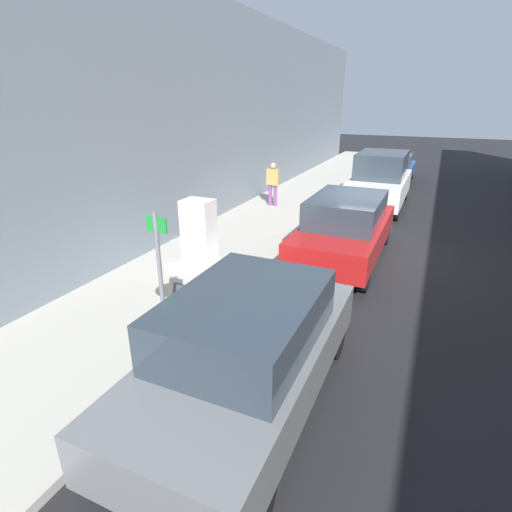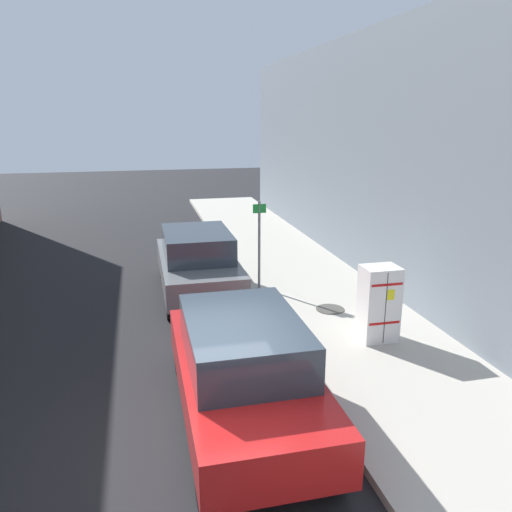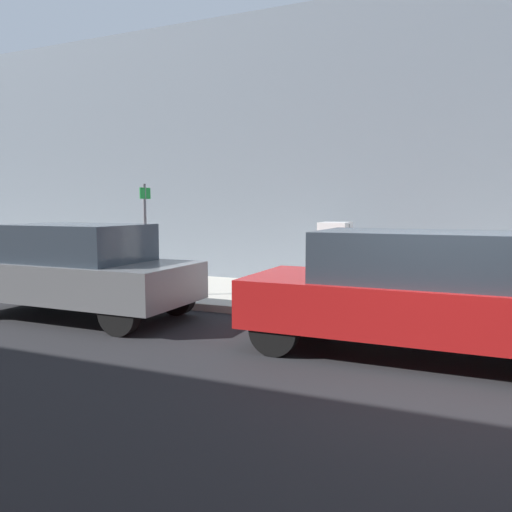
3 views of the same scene
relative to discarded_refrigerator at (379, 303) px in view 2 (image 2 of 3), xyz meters
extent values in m
plane|color=black|center=(4.04, 2.58, -0.95)|extent=(80.00, 80.00, 0.00)
cube|color=#B2ADA0|center=(0.18, 2.58, -0.88)|extent=(3.61, 44.00, 0.15)
cube|color=white|center=(0.00, 0.00, 0.00)|extent=(0.76, 0.60, 1.61)
cube|color=black|center=(0.00, 0.31, 0.00)|extent=(0.01, 0.01, 1.53)
cube|color=yellow|center=(-0.09, 0.31, 0.29)|extent=(0.16, 0.01, 0.22)
cube|color=red|center=(0.00, 0.31, 0.52)|extent=(0.68, 0.01, 0.05)
cube|color=red|center=(0.00, 0.31, -0.32)|extent=(0.68, 0.01, 0.05)
cylinder|color=#47443F|center=(0.35, -1.80, -0.80)|extent=(0.70, 0.70, 0.02)
cylinder|color=slate|center=(1.68, -3.77, 0.41)|extent=(0.07, 0.07, 2.43)
cube|color=#198C33|center=(1.68, -3.75, 1.43)|extent=(0.36, 0.02, 0.24)
cube|color=slate|center=(3.33, -4.13, -0.24)|extent=(1.99, 4.54, 0.70)
cube|color=#2D3842|center=(3.33, -4.13, 0.46)|extent=(1.75, 2.50, 0.70)
cylinder|color=black|center=(2.46, -2.47, -0.59)|extent=(0.22, 0.73, 0.73)
cylinder|color=black|center=(4.19, -2.47, -0.59)|extent=(0.22, 0.73, 0.73)
cylinder|color=black|center=(2.46, -5.78, -0.59)|extent=(0.22, 0.73, 0.73)
cylinder|color=black|center=(4.19, -5.78, -0.59)|extent=(0.22, 0.73, 0.73)
cube|color=red|center=(3.33, 1.97, -0.25)|extent=(1.98, 4.69, 0.70)
cube|color=#2D3842|center=(3.33, 1.97, 0.45)|extent=(1.74, 2.58, 0.70)
cylinder|color=black|center=(2.47, 3.72, -0.60)|extent=(0.22, 0.70, 0.70)
cylinder|color=black|center=(4.19, 3.72, -0.60)|extent=(0.22, 0.70, 0.70)
cylinder|color=black|center=(2.47, 0.23, -0.60)|extent=(0.22, 0.70, 0.70)
cylinder|color=black|center=(4.19, 0.23, -0.60)|extent=(0.22, 0.70, 0.70)
camera|label=1|loc=(5.34, -8.28, 3.17)|focal=28.00mm
camera|label=2|loc=(4.77, 8.97, 3.81)|focal=35.00mm
camera|label=3|loc=(10.60, 2.75, 1.13)|focal=35.00mm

